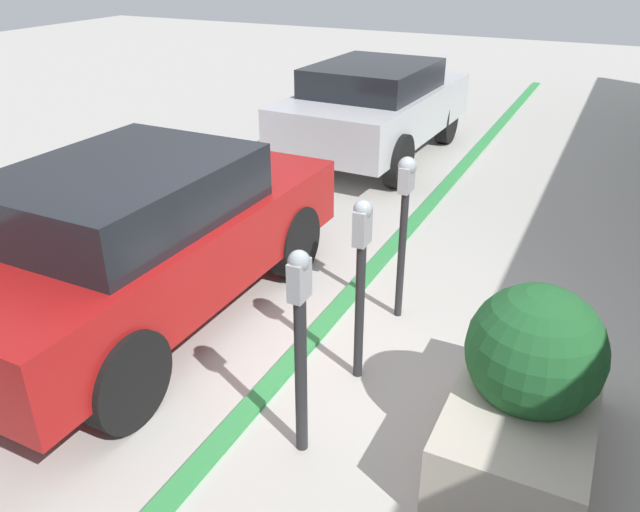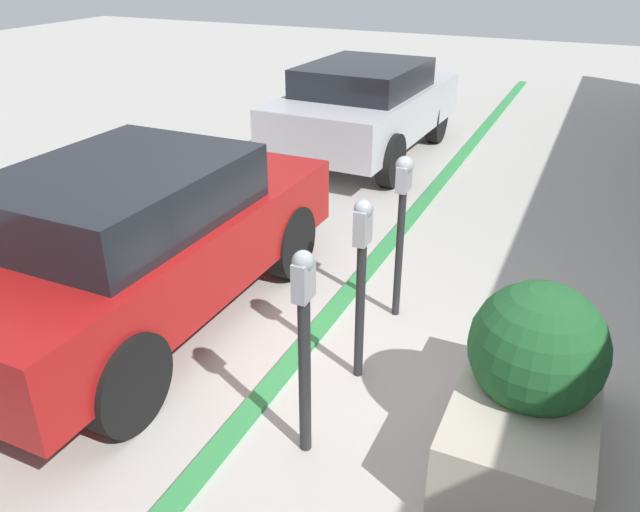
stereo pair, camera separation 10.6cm
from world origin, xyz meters
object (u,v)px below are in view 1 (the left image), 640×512
parked_car_middle (141,236)px  planter_box (528,391)px  parking_meter_middle (405,209)px  parked_car_rear (375,106)px  parking_meter_nearest (300,333)px  parking_meter_second (361,266)px

parked_car_middle → planter_box: bearing=-94.6°
parking_meter_middle → parked_car_rear: size_ratio=0.38×
parking_meter_nearest → parked_car_middle: parking_meter_nearest is taller
parked_car_rear → planter_box: bearing=-147.7°
parking_meter_second → parked_car_middle: bearing=90.3°
parking_meter_second → parked_car_middle: (-0.01, 2.03, -0.18)m
planter_box → parked_car_middle: bearing=84.8°
parking_meter_second → planter_box: parking_meter_second is taller
planter_box → parking_meter_middle: bearing=45.3°
parked_car_middle → parking_meter_nearest: bearing=-113.2°
parking_meter_nearest → parked_car_rear: parking_meter_nearest is taller
parking_meter_middle → planter_box: parking_meter_middle is taller
parking_meter_nearest → parked_car_middle: bearing=66.2°
parking_meter_nearest → planter_box: parking_meter_nearest is taller
parking_meter_nearest → parking_meter_middle: size_ratio=0.99×
planter_box → parked_car_middle: (0.30, 3.32, 0.28)m
parking_meter_second → planter_box: (-0.31, -1.28, -0.45)m
parking_meter_middle → parked_car_rear: parking_meter_middle is taller
planter_box → parked_car_middle: size_ratio=0.41×
parked_car_rear → parking_meter_nearest: bearing=-160.4°
parking_meter_nearest → parking_meter_middle: (1.87, -0.01, 0.13)m
parking_meter_nearest → parked_car_rear: size_ratio=0.38×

